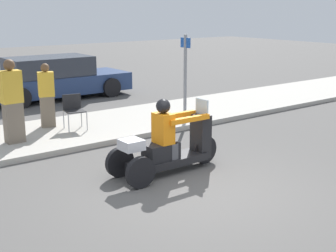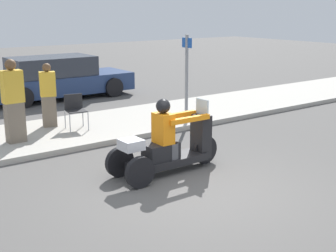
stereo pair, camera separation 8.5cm
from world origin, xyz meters
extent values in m
plane|color=#565451|center=(0.00, 0.00, 0.00)|extent=(60.00, 60.00, 0.00)
cube|color=#B2ADA3|center=(0.00, 4.60, 0.06)|extent=(28.00, 2.80, 0.12)
cylinder|color=black|center=(1.07, 1.03, 0.27)|extent=(0.55, 0.10, 0.55)
cylinder|color=black|center=(-0.64, 0.70, 0.27)|extent=(0.55, 0.10, 0.55)
cylinder|color=black|center=(-0.64, 1.37, 0.27)|extent=(0.55, 0.10, 0.55)
cube|color=black|center=(0.18, 1.03, 0.22)|extent=(1.57, 0.47, 0.14)
cube|color=black|center=(0.03, 1.03, 0.44)|extent=(0.63, 0.37, 0.30)
cube|color=black|center=(0.97, 1.03, 0.57)|extent=(0.24, 0.37, 0.83)
cube|color=silver|center=(0.99, 1.03, 1.14)|extent=(0.03, 0.33, 0.30)
cube|color=silver|center=(-0.60, 1.03, 0.67)|extent=(0.36, 0.37, 0.18)
cube|color=orange|center=(0.08, 1.03, 0.86)|extent=(0.26, 0.38, 0.55)
sphere|color=black|center=(0.08, 1.03, 1.26)|extent=(0.26, 0.26, 0.26)
cube|color=#515156|center=(0.21, 0.91, 0.44)|extent=(0.14, 0.14, 0.30)
cube|color=#515156|center=(0.21, 1.15, 0.44)|extent=(0.14, 0.14, 0.30)
cube|color=orange|center=(0.52, 0.83, 1.00)|extent=(0.89, 0.09, 0.09)
cube|color=orange|center=(0.52, 1.23, 1.00)|extent=(0.89, 0.09, 0.09)
cube|color=#726656|center=(-0.39, 5.14, 0.49)|extent=(0.38, 0.30, 0.75)
cube|color=gold|center=(-0.39, 5.14, 1.17)|extent=(0.41, 0.31, 0.59)
sphere|color=brown|center=(-0.39, 5.14, 1.56)|extent=(0.20, 0.20, 0.20)
cube|color=#726656|center=(-1.52, 4.28, 0.55)|extent=(0.40, 0.28, 0.87)
cube|color=gold|center=(-1.52, 4.28, 1.33)|extent=(0.44, 0.28, 0.69)
sphere|color=brown|center=(-1.52, 4.28, 1.79)|extent=(0.24, 0.24, 0.24)
cylinder|color=#A5A8AD|center=(-0.24, 4.31, 0.34)|extent=(0.02, 0.02, 0.44)
cylinder|color=#A5A8AD|center=(0.19, 4.24, 0.34)|extent=(0.02, 0.02, 0.44)
cylinder|color=#A5A8AD|center=(-0.17, 4.75, 0.34)|extent=(0.02, 0.02, 0.44)
cylinder|color=#A5A8AD|center=(0.27, 4.67, 0.34)|extent=(0.02, 0.02, 0.44)
cube|color=#232326|center=(0.01, 4.49, 0.57)|extent=(0.51, 0.51, 0.02)
cube|color=#232326|center=(0.05, 4.71, 0.75)|extent=(0.44, 0.10, 0.38)
cube|color=navy|center=(1.58, 9.07, 0.47)|extent=(4.82, 1.76, 0.59)
cube|color=#2D333D|center=(1.33, 9.07, 1.08)|extent=(2.65, 1.59, 0.63)
cylinder|color=black|center=(3.14, 8.18, 0.32)|extent=(0.64, 0.22, 0.64)
cylinder|color=black|center=(3.14, 9.95, 0.32)|extent=(0.64, 0.22, 0.64)
cylinder|color=black|center=(0.01, 8.18, 0.32)|extent=(0.64, 0.22, 0.64)
cylinder|color=black|center=(0.01, 9.95, 0.32)|extent=(0.64, 0.22, 0.64)
cylinder|color=gray|center=(2.53, 3.45, 1.22)|extent=(0.08, 0.08, 2.20)
cube|color=#1E51AD|center=(2.53, 3.45, 2.12)|extent=(0.02, 0.36, 0.24)
camera|label=1|loc=(-4.70, -5.48, 2.97)|focal=50.00mm
camera|label=2|loc=(-4.63, -5.54, 2.97)|focal=50.00mm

